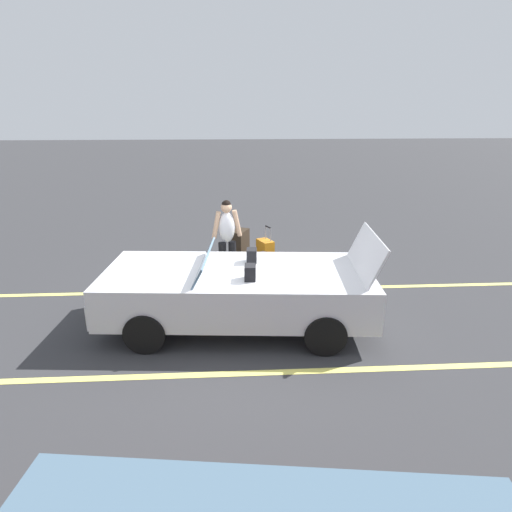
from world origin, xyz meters
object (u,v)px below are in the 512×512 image
at_px(suitcase_small_carryon, 261,265).
at_px(traveler_person, 227,237).
at_px(suitcase_large_black, 240,246).
at_px(suitcase_medium_bright, 265,254).
at_px(convertible_car, 225,291).

height_order(suitcase_small_carryon, traveler_person, traveler_person).
xyz_separation_m(suitcase_large_black, suitcase_medium_bright, (-0.54, 0.39, -0.06)).
bearing_deg(suitcase_medium_bright, traveler_person, 17.49).
bearing_deg(suitcase_small_carryon, suitcase_medium_bright, 124.28).
xyz_separation_m(suitcase_large_black, suitcase_small_carryon, (-0.42, 0.90, -0.12)).
distance_m(convertible_car, suitcase_small_carryon, 2.15).
bearing_deg(suitcase_large_black, convertible_car, 109.69).
distance_m(convertible_car, traveler_person, 1.84).
bearing_deg(convertible_car, suitcase_large_black, -91.08).
height_order(suitcase_medium_bright, traveler_person, traveler_person).
relative_size(suitcase_large_black, suitcase_medium_bright, 0.80).
bearing_deg(traveler_person, suitcase_large_black, 153.03).
relative_size(suitcase_small_carryon, traveler_person, 0.30).
height_order(convertible_car, suitcase_medium_bright, convertible_car).
height_order(suitcase_large_black, traveler_person, traveler_person).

